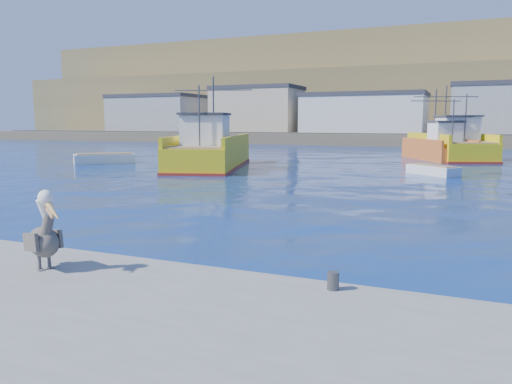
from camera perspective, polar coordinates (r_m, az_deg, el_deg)
ground at (r=12.74m, az=-0.68°, el=-6.88°), size 260.00×260.00×0.00m
dock_bollards at (r=9.37m, az=-5.73°, el=-8.28°), size 36.20×0.20×0.30m
far_shore at (r=120.71m, az=20.96°, el=10.19°), size 200.00×81.00×24.00m
trawler_yellow_a at (r=36.42m, az=-5.28°, el=4.58°), size 7.78×13.39×6.69m
trawler_yellow_b at (r=48.11m, az=21.24°, el=4.87°), size 8.47×13.02×6.64m
boat_orange at (r=46.40m, az=20.22°, el=4.76°), size 6.82×9.11×6.12m
skiff_left at (r=41.55m, az=-16.93°, el=3.58°), size 4.36×4.40×1.00m
skiff_mid at (r=33.06m, az=19.53°, el=2.29°), size 3.41×3.27×0.76m
pelican at (r=10.20m, az=-23.05°, el=-4.61°), size 1.22×0.78×1.54m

